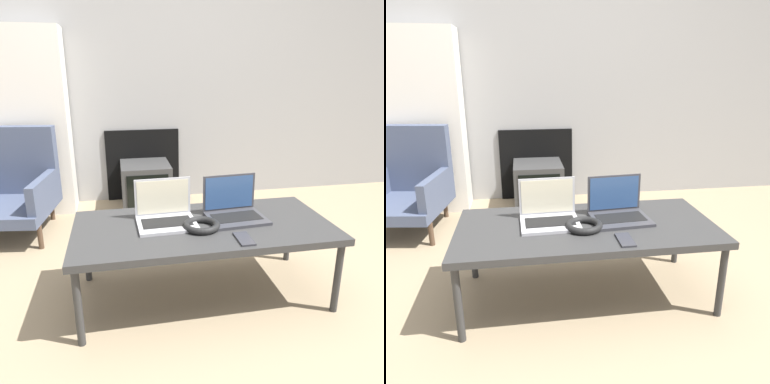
{
  "view_description": "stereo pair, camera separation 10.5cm",
  "coord_description": "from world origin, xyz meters",
  "views": [
    {
      "loc": [
        -0.42,
        -1.45,
        1.19
      ],
      "look_at": [
        0.0,
        0.6,
        0.5
      ],
      "focal_mm": 35.0,
      "sensor_mm": 36.0,
      "label": 1
    },
    {
      "loc": [
        -0.31,
        -1.47,
        1.19
      ],
      "look_at": [
        0.0,
        0.6,
        0.5
      ],
      "focal_mm": 35.0,
      "sensor_mm": 36.0,
      "label": 2
    }
  ],
  "objects": [
    {
      "name": "phone",
      "position": [
        0.15,
        0.08,
        0.42
      ],
      "size": [
        0.07,
        0.15,
        0.01
      ],
      "color": "#333338",
      "rests_on": "table"
    },
    {
      "name": "tv",
      "position": [
        -0.18,
        1.78,
        0.2
      ],
      "size": [
        0.43,
        0.47,
        0.4
      ],
      "color": "#383838",
      "rests_on": "ground_plane"
    },
    {
      "name": "wall_back",
      "position": [
        -0.0,
        2.06,
        1.29
      ],
      "size": [
        7.0,
        0.08,
        2.6
      ],
      "color": "#999999",
      "rests_on": "ground_plane"
    },
    {
      "name": "headphones",
      "position": [
        -0.02,
        0.25,
        0.44
      ],
      "size": [
        0.19,
        0.19,
        0.03
      ],
      "color": "black",
      "rests_on": "table"
    },
    {
      "name": "table",
      "position": [
        0.0,
        0.3,
        0.39
      ],
      "size": [
        1.34,
        0.64,
        0.42
      ],
      "color": "#333333",
      "rests_on": "ground_plane"
    },
    {
      "name": "ground_plane",
      "position": [
        0.0,
        0.0,
        0.0
      ],
      "size": [
        14.0,
        14.0,
        0.0
      ],
      "primitive_type": "plane",
      "color": "#998466"
    },
    {
      "name": "laptop_right",
      "position": [
        0.19,
        0.37,
        0.47
      ],
      "size": [
        0.32,
        0.27,
        0.22
      ],
      "rotation": [
        0.0,
        0.0,
        0.07
      ],
      "color": "#38383D",
      "rests_on": "table"
    },
    {
      "name": "laptop_left",
      "position": [
        -0.19,
        0.37,
        0.47
      ],
      "size": [
        0.31,
        0.26,
        0.22
      ],
      "rotation": [
        0.0,
        0.0,
        0.03
      ],
      "color": "#B2B2B7",
      "rests_on": "table"
    },
    {
      "name": "armchair",
      "position": [
        -1.18,
        1.45,
        0.36
      ],
      "size": [
        0.63,
        0.72,
        0.78
      ],
      "rotation": [
        0.0,
        0.0,
        -0.14
      ],
      "color": "#47516B",
      "rests_on": "ground_plane"
    },
    {
      "name": "bookshelf",
      "position": [
        -1.23,
        1.86,
        0.76
      ],
      "size": [
        0.85,
        0.32,
        1.52
      ],
      "color": "silver",
      "rests_on": "ground_plane"
    }
  ]
}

